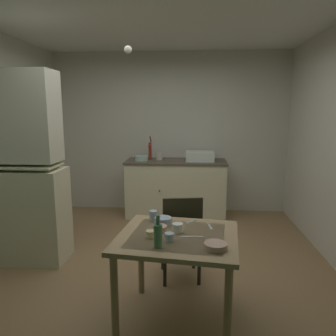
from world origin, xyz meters
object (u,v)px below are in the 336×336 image
(hutch_cabinet, at_px, (23,175))
(mixing_bowl_counter, at_px, (141,158))
(serving_bowl_wide, at_px, (163,221))
(dining_table, at_px, (178,248))
(hand_pump, at_px, (150,150))
(glass_bottle, at_px, (158,235))
(sink_basin, at_px, (200,156))
(chair_far_side, at_px, (181,235))
(teacup_mint, at_px, (178,228))

(hutch_cabinet, xyz_separation_m, mixing_bowl_counter, (1.07, 1.65, -0.05))
(hutch_cabinet, distance_m, mixing_bowl_counter, 1.97)
(serving_bowl_wide, bearing_deg, dining_table, -59.67)
(hand_pump, relative_size, glass_bottle, 1.66)
(sink_basin, distance_m, chair_far_side, 2.11)
(hand_pump, bearing_deg, chair_far_side, -74.42)
(serving_bowl_wide, relative_size, teacup_mint, 1.66)
(hand_pump, distance_m, mixing_bowl_counter, 0.21)
(mixing_bowl_counter, distance_m, dining_table, 2.75)
(chair_far_side, relative_size, glass_bottle, 3.82)
(dining_table, bearing_deg, serving_bowl_wide, 120.33)
(dining_table, bearing_deg, hand_pump, 101.89)
(hand_pump, xyz_separation_m, serving_bowl_wide, (0.44, -2.50, -0.30))
(sink_basin, bearing_deg, serving_bowl_wide, -98.47)
(mixing_bowl_counter, relative_size, glass_bottle, 0.89)
(hand_pump, relative_size, teacup_mint, 4.43)
(hutch_cabinet, height_order, dining_table, hutch_cabinet)
(teacup_mint, bearing_deg, sink_basin, 84.90)
(hutch_cabinet, distance_m, dining_table, 2.06)
(hand_pump, xyz_separation_m, chair_far_side, (0.58, -2.09, -0.60))
(hutch_cabinet, height_order, sink_basin, hutch_cabinet)
(hutch_cabinet, relative_size, glass_bottle, 9.06)
(sink_basin, relative_size, chair_far_side, 0.49)
(hutch_cabinet, relative_size, dining_table, 2.10)
(chair_far_side, bearing_deg, mixing_bowl_counter, 109.64)
(hand_pump, xyz_separation_m, mixing_bowl_counter, (-0.13, -0.10, -0.13))
(serving_bowl_wide, height_order, glass_bottle, glass_bottle)
(chair_far_side, bearing_deg, glass_bottle, -98.87)
(hand_pump, bearing_deg, dining_table, -78.11)
(hutch_cabinet, relative_size, sink_basin, 4.84)
(dining_table, xyz_separation_m, glass_bottle, (-0.13, -0.23, 0.20))
(dining_table, xyz_separation_m, serving_bowl_wide, (-0.14, 0.23, 0.14))
(sink_basin, xyz_separation_m, glass_bottle, (-0.36, -2.91, -0.15))
(hand_pump, bearing_deg, teacup_mint, -77.89)
(hand_pump, distance_m, chair_far_side, 2.25)
(sink_basin, bearing_deg, dining_table, -94.90)
(dining_table, distance_m, teacup_mint, 0.16)
(mixing_bowl_counter, height_order, glass_bottle, mixing_bowl_counter)
(hand_pump, distance_m, teacup_mint, 2.74)
(mixing_bowl_counter, bearing_deg, hand_pump, 36.49)
(hand_pump, relative_size, chair_far_side, 0.43)
(hand_pump, distance_m, glass_bottle, 3.00)
(chair_far_side, height_order, glass_bottle, glass_bottle)
(hutch_cabinet, height_order, teacup_mint, hutch_cabinet)
(teacup_mint, xyz_separation_m, glass_bottle, (-0.13, -0.29, 0.06))
(hutch_cabinet, bearing_deg, teacup_mint, -27.41)
(sink_basin, distance_m, glass_bottle, 2.94)
(teacup_mint, bearing_deg, hutch_cabinet, 152.59)
(sink_basin, bearing_deg, glass_bottle, -97.05)
(chair_far_side, relative_size, teacup_mint, 10.20)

